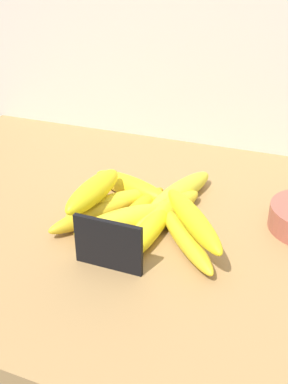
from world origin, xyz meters
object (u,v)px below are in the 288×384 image
banana_7 (180,192)px  banana_10 (193,219)px  banana_9 (93,191)px  banana_3 (185,238)px  banana_6 (169,210)px  banana_1 (141,207)px  chalkboard_sign (108,246)px  banana_4 (97,213)px  banana_2 (132,187)px  banana_5 (123,221)px  banana_0 (111,204)px  banana_8 (150,230)px

banana_7 → banana_10: (6.17, -13.44, 3.03)cm
banana_7 → banana_9: size_ratio=1.18×
banana_3 → banana_10: (0.90, 0.82, 3.46)cm
banana_9 → banana_6: bearing=21.0°
banana_1 → chalkboard_sign: bearing=-85.7°
banana_4 → banana_7: banana_7 is taller
banana_2 → banana_6: (9.33, -4.99, -0.28)cm
banana_7 → banana_9: 17.55cm
banana_3 → banana_7: 15.21cm
chalkboard_sign → banana_9: size_ratio=0.66×
banana_6 → banana_7: 6.86cm
banana_3 → banana_5: banana_5 is taller
banana_2 → banana_9: bearing=-108.1°
banana_1 → banana_6: size_ratio=0.98×
banana_0 → banana_10: bearing=-14.9°
banana_2 → banana_3: bearing=-40.1°
chalkboard_sign → banana_2: size_ratio=0.57×
banana_1 → banana_2: bearing=126.3°
banana_1 → banana_6: bearing=8.5°
banana_4 → banana_7: size_ratio=0.99×
banana_9 → banana_4: bearing=-41.1°
banana_10 → chalkboard_sign: bearing=-134.7°
banana_2 → banana_9: 10.89cm
banana_4 → banana_3: bearing=-5.9°
banana_3 → banana_1: bearing=147.6°
banana_5 → banana_7: size_ratio=0.90×
banana_5 → banana_8: bearing=-4.5°
banana_0 → banana_5: banana_5 is taller
banana_3 → banana_6: size_ratio=1.15×
banana_6 → banana_10: bearing=-46.4°
banana_5 → banana_6: 9.23cm
banana_3 → banana_5: size_ratio=1.12×
banana_5 → banana_1: bearing=82.9°
chalkboard_sign → banana_6: bearing=77.0°
banana_0 → banana_6: (10.55, 2.09, -0.03)cm
banana_1 → banana_7: size_ratio=0.86×
banana_6 → banana_9: banana_9 is taller
banana_5 → banana_8: banana_5 is taller
chalkboard_sign → banana_7: (3.98, 23.70, -1.78)cm
banana_2 → banana_7: bearing=11.2°
banana_2 → banana_5: banana_5 is taller
banana_0 → banana_9: size_ratio=1.08×
banana_7 → banana_10: bearing=-65.3°
banana_3 → banana_5: 11.27cm
banana_5 → chalkboard_sign: bearing=-78.4°
banana_1 → banana_2: size_ratio=0.88×
banana_3 → banana_4: bearing=174.1°
banana_4 → banana_9: size_ratio=1.17×
banana_6 → banana_5: bearing=-129.7°
banana_8 → banana_9: 12.62cm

